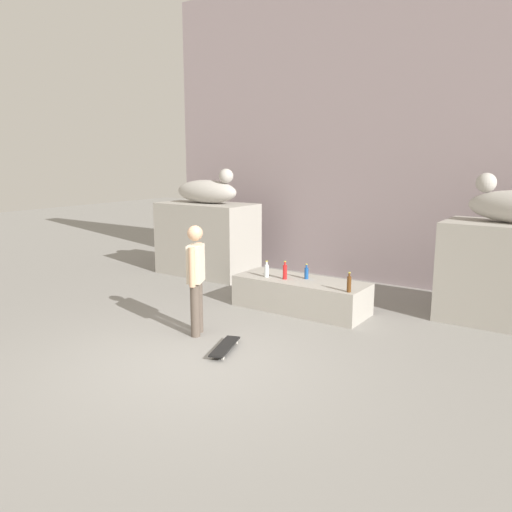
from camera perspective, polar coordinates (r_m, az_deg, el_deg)
name	(u,v)px	position (r m, az deg, el deg)	size (l,w,h in m)	color
ground_plane	(195,362)	(6.88, -6.91, -11.74)	(40.00, 40.00, 0.00)	gray
facade_wall	(372,130)	(11.35, 12.86, 13.65)	(10.02, 0.60, 6.45)	gray
pedestal_left	(207,239)	(11.66, -5.48, 1.92)	(2.19, 1.19, 1.63)	#A39E93
statue_reclining_left	(208,191)	(11.52, -5.44, 7.31)	(1.61, 0.60, 0.78)	#B4AFA7
ledge_block	(301,295)	(8.98, 5.02, -4.35)	(2.35, 0.89, 0.55)	#A39E93
skater	(196,275)	(7.63, -6.75, -2.15)	(0.34, 0.49, 1.67)	brown
skateboard	(225,347)	(7.18, -3.50, -10.11)	(0.45, 0.82, 0.08)	black
bottle_clear	(267,270)	(9.02, 1.20, -1.62)	(0.08, 0.08, 0.29)	silver
bottle_blue	(306,273)	(8.94, 5.68, -1.89)	(0.07, 0.07, 0.27)	#194C99
bottle_brown	(349,284)	(8.15, 10.39, -3.08)	(0.07, 0.07, 0.32)	#593314
bottle_red	(285,272)	(8.88, 3.26, -1.76)	(0.08, 0.08, 0.32)	red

